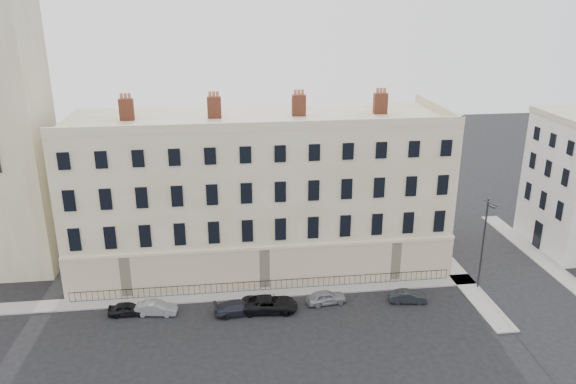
{
  "coord_description": "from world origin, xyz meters",
  "views": [
    {
      "loc": [
        -9.74,
        -40.52,
        26.04
      ],
      "look_at": [
        -3.3,
        10.0,
        8.0
      ],
      "focal_mm": 35.0,
      "sensor_mm": 36.0,
      "label": 1
    }
  ],
  "objects_px": {
    "car_b": "(156,308)",
    "car_c": "(238,308)",
    "car_a": "(128,309)",
    "car_d": "(269,304)",
    "car_f": "(408,297)",
    "car_e": "(326,297)",
    "streetlamp": "(484,240)"
  },
  "relations": [
    {
      "from": "car_c",
      "to": "car_f",
      "type": "bearing_deg",
      "value": -96.58
    },
    {
      "from": "car_e",
      "to": "car_f",
      "type": "xyz_separation_m",
      "value": [
        7.28,
        -0.73,
        -0.06
      ]
    },
    {
      "from": "car_d",
      "to": "car_e",
      "type": "distance_m",
      "value": 5.15
    },
    {
      "from": "car_c",
      "to": "streetlamp",
      "type": "distance_m",
      "value": 22.91
    },
    {
      "from": "car_b",
      "to": "car_c",
      "type": "relative_size",
      "value": 0.86
    },
    {
      "from": "car_b",
      "to": "car_e",
      "type": "relative_size",
      "value": 0.99
    },
    {
      "from": "car_a",
      "to": "car_d",
      "type": "height_order",
      "value": "car_d"
    },
    {
      "from": "car_d",
      "to": "car_c",
      "type": "bearing_deg",
      "value": 98.01
    },
    {
      "from": "car_c",
      "to": "car_a",
      "type": "bearing_deg",
      "value": 76.86
    },
    {
      "from": "car_d",
      "to": "car_f",
      "type": "bearing_deg",
      "value": -85.65
    },
    {
      "from": "car_c",
      "to": "car_f",
      "type": "distance_m",
      "value": 15.11
    },
    {
      "from": "car_a",
      "to": "car_f",
      "type": "xyz_separation_m",
      "value": [
        24.51,
        -1.02,
        -0.02
      ]
    },
    {
      "from": "car_b",
      "to": "streetlamp",
      "type": "relative_size",
      "value": 0.4
    },
    {
      "from": "car_b",
      "to": "car_c",
      "type": "xyz_separation_m",
      "value": [
        6.99,
        -0.84,
        0.02
      ]
    },
    {
      "from": "car_b",
      "to": "car_d",
      "type": "bearing_deg",
      "value": -85.94
    },
    {
      "from": "car_b",
      "to": "car_f",
      "type": "height_order",
      "value": "car_b"
    },
    {
      "from": "car_b",
      "to": "car_f",
      "type": "relative_size",
      "value": 1.07
    },
    {
      "from": "car_a",
      "to": "streetlamp",
      "type": "bearing_deg",
      "value": -88.71
    },
    {
      "from": "car_d",
      "to": "streetlamp",
      "type": "distance_m",
      "value": 20.23
    },
    {
      "from": "car_a",
      "to": "car_b",
      "type": "xyz_separation_m",
      "value": [
        2.41,
        -0.22,
        0.02
      ]
    },
    {
      "from": "car_c",
      "to": "car_e",
      "type": "bearing_deg",
      "value": -91.13
    },
    {
      "from": "car_b",
      "to": "car_e",
      "type": "height_order",
      "value": "car_e"
    },
    {
      "from": "car_a",
      "to": "car_f",
      "type": "height_order",
      "value": "car_a"
    },
    {
      "from": "car_b",
      "to": "car_f",
      "type": "distance_m",
      "value": 22.11
    },
    {
      "from": "streetlamp",
      "to": "car_c",
      "type": "bearing_deg",
      "value": 169.55
    },
    {
      "from": "car_a",
      "to": "car_e",
      "type": "xyz_separation_m",
      "value": [
        17.22,
        -0.29,
        0.04
      ]
    },
    {
      "from": "car_c",
      "to": "streetlamp",
      "type": "bearing_deg",
      "value": -92.66
    },
    {
      "from": "car_a",
      "to": "car_f",
      "type": "distance_m",
      "value": 24.53
    },
    {
      "from": "car_c",
      "to": "car_f",
      "type": "height_order",
      "value": "car_c"
    },
    {
      "from": "car_b",
      "to": "streetlamp",
      "type": "xyz_separation_m",
      "value": [
        29.42,
        0.76,
        4.35
      ]
    },
    {
      "from": "car_b",
      "to": "car_f",
      "type": "xyz_separation_m",
      "value": [
        22.09,
        -0.8,
        -0.04
      ]
    },
    {
      "from": "car_b",
      "to": "car_d",
      "type": "xyz_separation_m",
      "value": [
        9.7,
        -0.69,
        0.09
      ]
    }
  ]
}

